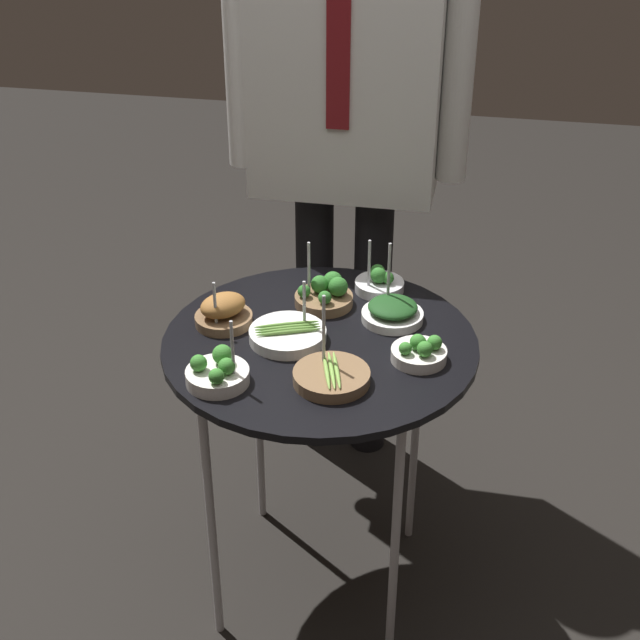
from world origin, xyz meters
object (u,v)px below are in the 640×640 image
at_px(bowl_roast_back_left, 223,312).
at_px(bowl_spinach_near_rim, 392,311).
at_px(bowl_broccoli_front_right, 420,352).
at_px(bowl_broccoli_mid_right, 325,294).
at_px(bowl_asparagus_mid_left, 331,376).
at_px(bowl_broccoli_center, 379,283).
at_px(waiter_figure, 346,101).
at_px(bowl_broccoli_back_right, 218,372).
at_px(serving_cart, 320,359).
at_px(bowl_asparagus_front_left, 288,334).

distance_m(bowl_roast_back_left, bowl_spinach_near_rim, 0.38).
relative_size(bowl_broccoli_front_right, bowl_spinach_near_rim, 0.68).
xyz_separation_m(bowl_broccoli_mid_right, bowl_broccoli_front_right, (0.24, -0.20, -0.00)).
relative_size(bowl_roast_back_left, bowl_spinach_near_rim, 0.76).
relative_size(bowl_broccoli_mid_right, bowl_asparagus_mid_left, 0.86).
bearing_deg(bowl_asparagus_mid_left, bowl_broccoli_center, 84.30).
bearing_deg(bowl_broccoli_center, bowl_broccoli_mid_right, -141.59).
xyz_separation_m(bowl_spinach_near_rim, bowl_broccoli_center, (-0.05, 0.13, -0.00)).
distance_m(bowl_spinach_near_rim, waiter_figure, 0.61).
distance_m(bowl_broccoli_mid_right, bowl_broccoli_center, 0.15).
bearing_deg(bowl_broccoli_back_right, serving_cart, 49.91).
height_order(bowl_roast_back_left, bowl_asparagus_front_left, bowl_asparagus_front_left).
bearing_deg(bowl_broccoli_mid_right, bowl_spinach_near_rim, -14.54).
height_order(bowl_asparagus_front_left, bowl_broccoli_back_right, bowl_broccoli_back_right).
height_order(bowl_broccoli_front_right, bowl_asparagus_mid_left, bowl_asparagus_mid_left).
xyz_separation_m(bowl_asparagus_front_left, bowl_broccoli_back_right, (-0.10, -0.19, 0.01)).
distance_m(bowl_roast_back_left, bowl_broccoli_center, 0.39).
height_order(bowl_broccoli_mid_right, bowl_spinach_near_rim, bowl_spinach_near_rim).
distance_m(bowl_broccoli_mid_right, bowl_asparagus_front_left, 0.18).
bearing_deg(bowl_roast_back_left, bowl_broccoli_back_right, -76.14).
bearing_deg(bowl_broccoli_center, bowl_asparagus_mid_left, -95.70).
relative_size(bowl_asparagus_mid_left, bowl_broccoli_center, 1.27).
bearing_deg(bowl_roast_back_left, bowl_broccoli_center, 34.86).
bearing_deg(bowl_broccoli_back_right, waiter_figure, 81.34).
height_order(bowl_asparagus_mid_left, waiter_figure, waiter_figure).
bearing_deg(bowl_broccoli_mid_right, bowl_asparagus_front_left, -105.96).
height_order(bowl_asparagus_mid_left, bowl_asparagus_front_left, bowl_asparagus_mid_left).
distance_m(bowl_asparagus_mid_left, waiter_figure, 0.82).
distance_m(serving_cart, bowl_broccoli_center, 0.28).
distance_m(serving_cart, bowl_spinach_near_rim, 0.20).
bearing_deg(waiter_figure, bowl_spinach_near_rim, -67.57).
relative_size(bowl_broccoli_mid_right, bowl_asparagus_front_left, 0.91).
distance_m(serving_cart, bowl_roast_back_left, 0.24).
bearing_deg(bowl_spinach_near_rim, bowl_roast_back_left, -166.18).
xyz_separation_m(bowl_broccoli_back_right, bowl_broccoli_center, (0.27, 0.45, -0.00)).
bearing_deg(bowl_broccoli_front_right, bowl_broccoli_mid_right, 140.58).
xyz_separation_m(bowl_broccoli_front_right, bowl_roast_back_left, (-0.45, 0.06, 0.01)).
relative_size(serving_cart, bowl_asparagus_mid_left, 4.11).
bearing_deg(bowl_spinach_near_rim, waiter_figure, 112.43).
bearing_deg(bowl_spinach_near_rim, bowl_broccoli_back_right, -134.71).
bearing_deg(bowl_broccoli_back_right, bowl_spinach_near_rim, 45.29).
xyz_separation_m(bowl_asparagus_front_left, waiter_figure, (0.02, 0.60, 0.34)).
relative_size(bowl_broccoli_back_right, bowl_spinach_near_rim, 0.86).
height_order(bowl_broccoli_back_right, waiter_figure, waiter_figure).
xyz_separation_m(bowl_roast_back_left, bowl_broccoli_back_right, (0.06, -0.23, -0.01)).
xyz_separation_m(bowl_roast_back_left, bowl_spinach_near_rim, (0.37, 0.09, -0.01)).
bearing_deg(bowl_spinach_near_rim, bowl_broccoli_center, 110.14).
bearing_deg(bowl_broccoli_back_right, bowl_broccoli_mid_right, 67.18).
bearing_deg(bowl_broccoli_back_right, bowl_asparagus_front_left, 61.37).
distance_m(serving_cart, bowl_asparagus_front_left, 0.10).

